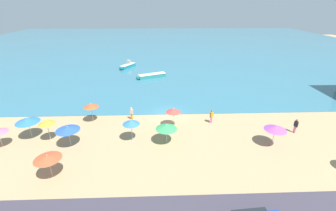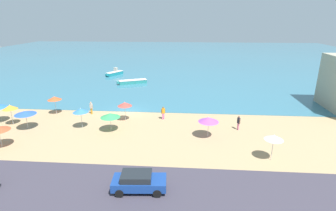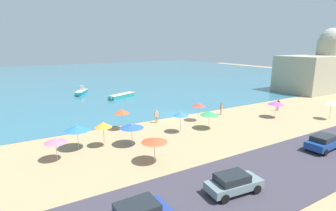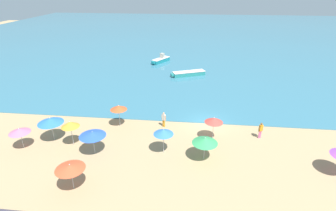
# 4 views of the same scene
# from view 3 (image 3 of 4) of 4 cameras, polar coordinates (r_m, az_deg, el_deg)

# --- Properties ---
(ground_plane) EXTENTS (160.00, 160.00, 0.00)m
(ground_plane) POSITION_cam_3_polar(r_m,az_deg,el_deg) (37.54, 2.90, -2.26)
(ground_plane) COLOR tan
(sea) EXTENTS (150.00, 110.00, 0.05)m
(sea) POSITION_cam_3_polar(r_m,az_deg,el_deg) (87.96, -17.52, 6.10)
(sea) COLOR teal
(sea) RESTS_ON ground_plane
(coastal_road) EXTENTS (80.00, 8.00, 0.06)m
(coastal_road) POSITION_cam_3_polar(r_m,az_deg,el_deg) (25.52, 26.42, -11.26)
(coastal_road) COLOR #3C3743
(coastal_road) RESTS_ON ground_plane
(beach_umbrella_0) EXTENTS (1.82, 1.82, 2.54)m
(beach_umbrella_0) POSITION_cam_3_polar(r_m,az_deg,el_deg) (29.90, 2.77, -1.85)
(beach_umbrella_0) COLOR #B2B2B7
(beach_umbrella_0) RESTS_ON ground_plane
(beach_umbrella_1) EXTENTS (1.71, 1.71, 2.64)m
(beach_umbrella_1) POSITION_cam_3_polar(r_m,az_deg,el_deg) (26.48, -13.92, -4.09)
(beach_umbrella_1) COLOR #B2B2B7
(beach_umbrella_1) RESTS_ON ground_plane
(beach_umbrella_2) EXTENTS (1.81, 1.81, 2.54)m
(beach_umbrella_2) POSITION_cam_3_polar(r_m,az_deg,el_deg) (34.70, 6.63, 0.18)
(beach_umbrella_2) COLOR #B2B2B7
(beach_umbrella_2) RESTS_ON ground_plane
(beach_umbrella_3) EXTENTS (2.48, 2.48, 2.52)m
(beach_umbrella_3) POSITION_cam_3_polar(r_m,az_deg,el_deg) (26.62, -19.20, -4.61)
(beach_umbrella_3) COLOR #B2B2B7
(beach_umbrella_3) RESTS_ON ground_plane
(beach_umbrella_4) EXTENTS (2.22, 2.22, 2.43)m
(beach_umbrella_4) POSITION_cam_3_polar(r_m,az_deg,el_deg) (39.05, 22.48, 0.54)
(beach_umbrella_4) COLOR #B2B2B7
(beach_umbrella_4) RESTS_ON ground_plane
(beach_umbrella_5) EXTENTS (1.93, 1.93, 2.17)m
(beach_umbrella_5) POSITION_cam_3_polar(r_m,az_deg,el_deg) (24.82, -23.31, -6.99)
(beach_umbrella_5) COLOR #B2B2B7
(beach_umbrella_5) RESTS_ON ground_plane
(beach_umbrella_6) EXTENTS (2.26, 2.26, 2.28)m
(beach_umbrella_6) POSITION_cam_3_polar(r_m,az_deg,el_deg) (31.67, 8.99, -1.66)
(beach_umbrella_6) COLOR #B2B2B7
(beach_umbrella_6) RESTS_ON ground_plane
(beach_umbrella_7) EXTENTS (1.81, 1.81, 2.58)m
(beach_umbrella_7) POSITION_cam_3_polar(r_m,az_deg,el_deg) (31.32, -10.03, -1.29)
(beach_umbrella_7) COLOR #B2B2B7
(beach_umbrella_7) RESTS_ON ground_plane
(beach_umbrella_8) EXTENTS (2.43, 2.43, 2.33)m
(beach_umbrella_8) POSITION_cam_3_polar(r_m,az_deg,el_deg) (26.42, -7.94, -4.43)
(beach_umbrella_8) COLOR #B2B2B7
(beach_umbrella_8) RESTS_ON ground_plane
(beach_umbrella_9) EXTENTS (1.71, 1.71, 2.58)m
(beach_umbrella_9) POSITION_cam_3_polar(r_m,az_deg,el_deg) (41.43, 32.04, 0.45)
(beach_umbrella_9) COLOR #B2B2B7
(beach_umbrella_9) RESTS_ON ground_plane
(beach_umbrella_10) EXTENTS (2.23, 2.23, 2.33)m
(beach_umbrella_10) POSITION_cam_3_polar(r_m,az_deg,el_deg) (22.42, -3.00, -7.52)
(beach_umbrella_10) COLOR #B2B2B7
(beach_umbrella_10) RESTS_ON ground_plane
(bather_0) EXTENTS (0.50, 0.37, 1.76)m
(bather_0) POSITION_cam_3_polar(r_m,az_deg,el_deg) (33.91, -2.55, -2.21)
(bather_0) COLOR gold
(bather_0) RESTS_ON ground_plane
(bather_1) EXTENTS (0.32, 0.54, 1.74)m
(bather_1) POSITION_cam_3_polar(r_m,az_deg,el_deg) (43.58, 22.83, 0.21)
(bather_1) COLOR pink
(bather_1) RESTS_ON ground_plane
(bather_2) EXTENTS (0.50, 0.37, 1.75)m
(bather_2) POSITION_cam_3_polar(r_m,az_deg,el_deg) (38.61, 11.51, -0.56)
(bather_2) COLOR pink
(bather_2) RESTS_ON ground_plane
(parked_car_2) EXTENTS (4.19, 2.12, 1.47)m
(parked_car_2) POSITION_cam_3_polar(r_m,az_deg,el_deg) (29.48, 30.76, -6.84)
(parked_car_2) COLOR navy
(parked_car_2) RESTS_ON coastal_road
(parked_car_3) EXTENTS (4.08, 2.11, 1.41)m
(parked_car_3) POSITION_cam_3_polar(r_m,az_deg,el_deg) (19.11, 14.02, -16.00)
(parked_car_3) COLOR slate
(parked_car_3) RESTS_ON coastal_road
(skiff_nearshore) EXTENTS (3.34, 4.57, 1.69)m
(skiff_nearshore) POSITION_cam_3_polar(r_m,az_deg,el_deg) (56.11, -18.33, 2.81)
(skiff_nearshore) COLOR teal
(skiff_nearshore) RESTS_ON sea
(skiff_offshore) EXTENTS (5.85, 3.45, 0.74)m
(skiff_offshore) POSITION_cam_3_polar(r_m,az_deg,el_deg) (50.50, -10.01, 2.08)
(skiff_offshore) COLOR teal
(skiff_offshore) RESTS_ON sea
(harbor_fortress) EXTENTS (16.41, 9.43, 13.50)m
(harbor_fortress) POSITION_cam_3_polar(r_m,az_deg,el_deg) (66.92, 29.98, 6.92)
(harbor_fortress) COLOR #A29E85
(harbor_fortress) RESTS_ON ground_plane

